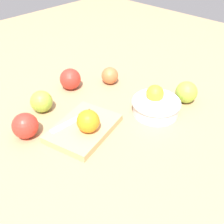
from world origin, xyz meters
TOP-DOWN VIEW (x-y plane):
  - ground_plane at (0.00, 0.00)m, footprint 2.40×2.40m
  - bowl at (-0.12, 0.13)m, footprint 0.17×0.17m
  - cutting_board at (0.12, 0.02)m, footprint 0.26×0.21m
  - orange_on_board at (0.12, 0.05)m, footprint 0.07×0.07m
  - knife at (0.11, -0.02)m, footprint 0.16×0.03m
  - apple_front_center at (-0.03, -0.21)m, footprint 0.08×0.08m
  - apple_back_left at (-0.26, 0.17)m, footprint 0.08×0.08m
  - apple_front_right at (0.25, -0.09)m, footprint 0.08×0.08m
  - apple_front_left at (-0.16, -0.13)m, footprint 0.07×0.07m
  - apple_front_right_2 at (0.14, -0.17)m, footprint 0.08×0.08m

SIDE VIEW (x-z plane):
  - ground_plane at x=0.00m, z-range 0.00..0.00m
  - cutting_board at x=0.12m, z-range 0.00..0.02m
  - knife at x=0.11m, z-range 0.02..0.03m
  - bowl at x=-0.12m, z-range -0.01..0.08m
  - apple_front_left at x=-0.16m, z-range 0.00..0.07m
  - apple_front_right_2 at x=0.14m, z-range 0.00..0.08m
  - apple_back_left at x=-0.26m, z-range 0.00..0.08m
  - apple_front_right at x=0.25m, z-range 0.00..0.08m
  - apple_front_center at x=-0.03m, z-range 0.00..0.08m
  - orange_on_board at x=0.12m, z-range 0.02..0.09m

